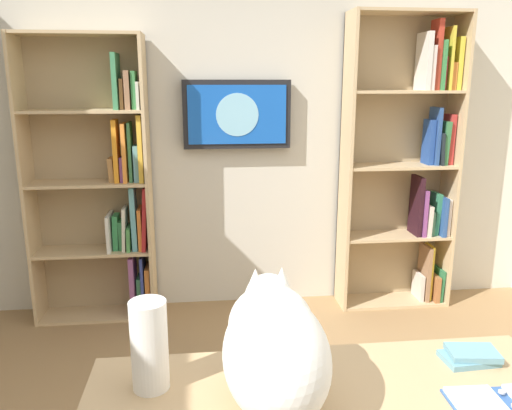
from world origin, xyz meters
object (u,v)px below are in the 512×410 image
at_px(wall_mounted_tv, 237,114).
at_px(paper_towel_roll, 149,345).
at_px(cat, 274,344).
at_px(desk_book_stack, 471,356).
at_px(bookshelf_left, 410,165).
at_px(bookshelf_right, 105,188).

xyz_separation_m(wall_mounted_tv, paper_towel_roll, (0.42, 2.21, -0.53)).
xyz_separation_m(cat, desk_book_stack, (-0.67, -0.13, -0.15)).
distance_m(wall_mounted_tv, desk_book_stack, 2.36).
height_order(bookshelf_left, paper_towel_roll, bookshelf_left).
relative_size(bookshelf_left, paper_towel_roll, 7.66).
distance_m(bookshelf_left, cat, 2.60).
bearing_deg(bookshelf_left, cat, 59.22).
distance_m(cat, desk_book_stack, 0.70).
height_order(wall_mounted_tv, cat, wall_mounted_tv).
bearing_deg(paper_towel_roll, bookshelf_right, -76.72).
height_order(bookshelf_left, wall_mounted_tv, bookshelf_left).
relative_size(bookshelf_left, desk_book_stack, 11.47).
bearing_deg(paper_towel_roll, wall_mounted_tv, -100.77).
relative_size(bookshelf_right, wall_mounted_tv, 2.59).
height_order(bookshelf_right, desk_book_stack, bookshelf_right).
height_order(cat, paper_towel_roll, cat).
distance_m(wall_mounted_tv, paper_towel_roll, 2.32).
relative_size(bookshelf_left, cat, 3.63).
bearing_deg(wall_mounted_tv, desk_book_stack, 105.58).
xyz_separation_m(cat, paper_towel_roll, (0.36, -0.10, -0.03)).
distance_m(cat, paper_towel_roll, 0.37).
xyz_separation_m(wall_mounted_tv, cat, (0.06, 2.31, -0.50)).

